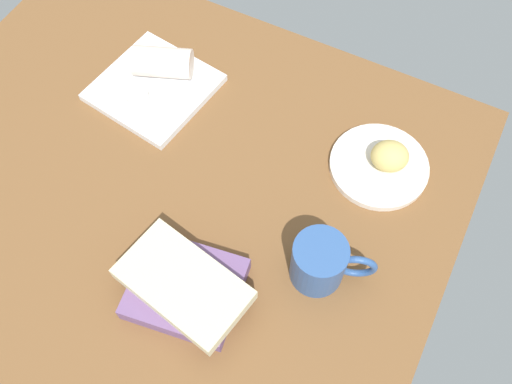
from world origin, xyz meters
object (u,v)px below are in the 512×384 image
(square_plate, at_px, (154,87))
(round_plate, at_px, (379,166))
(coffee_mug, at_px, (321,262))
(scone_pastry, at_px, (390,156))
(sauce_cup, at_px, (138,97))
(book_stack, at_px, (185,287))
(breakfast_wrap, at_px, (163,62))

(square_plate, bearing_deg, round_plate, 4.08)
(square_plate, xyz_separation_m, coffee_mug, (0.47, -0.22, 0.04))
(scone_pastry, xyz_separation_m, sauce_cup, (-0.50, -0.09, -0.01))
(scone_pastry, distance_m, sauce_cup, 0.51)
(scone_pastry, distance_m, book_stack, 0.45)
(breakfast_wrap, bearing_deg, coffee_mug, 39.70)
(square_plate, xyz_separation_m, book_stack, (0.29, -0.35, 0.02))
(breakfast_wrap, height_order, coffee_mug, coffee_mug)
(sauce_cup, distance_m, breakfast_wrap, 0.09)
(scone_pastry, xyz_separation_m, breakfast_wrap, (-0.50, -0.00, 0.01))
(book_stack, bearing_deg, round_plate, 62.52)
(breakfast_wrap, bearing_deg, round_plate, 67.64)
(square_plate, height_order, book_stack, book_stack)
(square_plate, relative_size, coffee_mug, 1.56)
(sauce_cup, bearing_deg, book_stack, -46.07)
(square_plate, height_order, breakfast_wrap, breakfast_wrap)
(scone_pastry, xyz_separation_m, coffee_mug, (-0.03, -0.26, 0.01))
(coffee_mug, bearing_deg, sauce_cup, 160.78)
(breakfast_wrap, height_order, book_stack, breakfast_wrap)
(scone_pastry, distance_m, square_plate, 0.50)
(square_plate, relative_size, sauce_cup, 4.73)
(coffee_mug, bearing_deg, scone_pastry, 83.80)
(round_plate, relative_size, square_plate, 0.87)
(book_stack, relative_size, coffee_mug, 1.65)
(scone_pastry, distance_m, breakfast_wrap, 0.50)
(book_stack, bearing_deg, coffee_mug, 36.35)
(sauce_cup, distance_m, coffee_mug, 0.51)
(sauce_cup, xyz_separation_m, book_stack, (0.29, -0.30, 0.00))
(round_plate, bearing_deg, scone_pastry, 30.79)
(breakfast_wrap, xyz_separation_m, book_stack, (0.28, -0.39, -0.02))
(square_plate, distance_m, book_stack, 0.45)
(scone_pastry, height_order, coffee_mug, coffee_mug)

